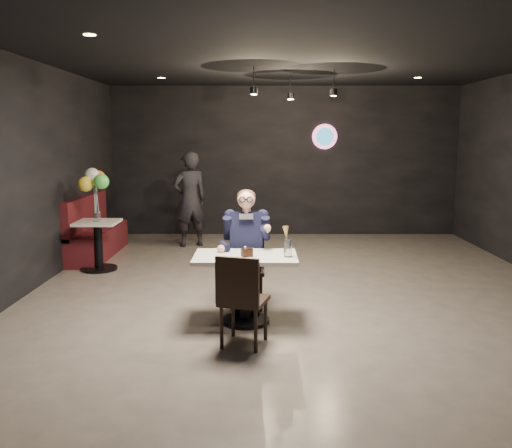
{
  "coord_description": "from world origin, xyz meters",
  "views": [
    {
      "loc": [
        -0.53,
        -6.56,
        2.01
      ],
      "look_at": [
        -0.56,
        -0.3,
        0.99
      ],
      "focal_mm": 38.0,
      "sensor_mm": 36.0,
      "label": 1
    }
  ],
  "objects_px": {
    "main_table": "(245,289)",
    "passerby": "(190,199)",
    "chair_near": "(244,299)",
    "side_table": "(98,245)",
    "chair_far": "(247,269)",
    "sundae_glass": "(288,248)",
    "seated_man": "(246,247)",
    "balloon_vase": "(97,216)",
    "booth_bench": "(98,226)"
  },
  "relations": [
    {
      "from": "chair_far",
      "to": "chair_near",
      "type": "xyz_separation_m",
      "value": [
        0.0,
        -1.18,
        0.0
      ]
    },
    {
      "from": "balloon_vase",
      "to": "chair_near",
      "type": "bearing_deg",
      "value": -52.51
    },
    {
      "from": "chair_far",
      "to": "sundae_glass",
      "type": "height_order",
      "value": "sundae_glass"
    },
    {
      "from": "side_table",
      "to": "seated_man",
      "type": "bearing_deg",
      "value": -38.19
    },
    {
      "from": "chair_near",
      "to": "passerby",
      "type": "xyz_separation_m",
      "value": [
        -1.11,
        4.79,
        0.41
      ]
    },
    {
      "from": "sundae_glass",
      "to": "booth_bench",
      "type": "relative_size",
      "value": 0.09
    },
    {
      "from": "sundae_glass",
      "to": "passerby",
      "type": "xyz_separation_m",
      "value": [
        -1.57,
        4.23,
        0.02
      ]
    },
    {
      "from": "chair_near",
      "to": "side_table",
      "type": "bearing_deg",
      "value": 143.73
    },
    {
      "from": "chair_far",
      "to": "chair_near",
      "type": "distance_m",
      "value": 1.18
    },
    {
      "from": "chair_far",
      "to": "sundae_glass",
      "type": "xyz_separation_m",
      "value": [
        0.45,
        -0.62,
        0.39
      ]
    },
    {
      "from": "chair_far",
      "to": "passerby",
      "type": "height_order",
      "value": "passerby"
    },
    {
      "from": "chair_far",
      "to": "sundae_glass",
      "type": "relative_size",
      "value": 4.81
    },
    {
      "from": "chair_near",
      "to": "side_table",
      "type": "height_order",
      "value": "chair_near"
    },
    {
      "from": "passerby",
      "to": "chair_near",
      "type": "bearing_deg",
      "value": 78.9
    },
    {
      "from": "main_table",
      "to": "balloon_vase",
      "type": "distance_m",
      "value": 3.3
    },
    {
      "from": "seated_man",
      "to": "passerby",
      "type": "xyz_separation_m",
      "value": [
        -1.11,
        3.61,
        0.15
      ]
    },
    {
      "from": "chair_far",
      "to": "balloon_vase",
      "type": "relative_size",
      "value": 5.8
    },
    {
      "from": "sundae_glass",
      "to": "booth_bench",
      "type": "distance_m",
      "value": 4.57
    },
    {
      "from": "sundae_glass",
      "to": "side_table",
      "type": "relative_size",
      "value": 0.25
    },
    {
      "from": "main_table",
      "to": "seated_man",
      "type": "xyz_separation_m",
      "value": [
        0.0,
        0.55,
        0.34
      ]
    },
    {
      "from": "booth_bench",
      "to": "side_table",
      "type": "bearing_deg",
      "value": -73.3
    },
    {
      "from": "main_table",
      "to": "chair_near",
      "type": "bearing_deg",
      "value": -90.0
    },
    {
      "from": "chair_far",
      "to": "side_table",
      "type": "xyz_separation_m",
      "value": [
        -2.28,
        1.79,
        -0.08
      ]
    },
    {
      "from": "chair_near",
      "to": "chair_far",
      "type": "bearing_deg",
      "value": 106.24
    },
    {
      "from": "booth_bench",
      "to": "balloon_vase",
      "type": "xyz_separation_m",
      "value": [
        0.3,
        -1.0,
        0.32
      ]
    },
    {
      "from": "seated_man",
      "to": "balloon_vase",
      "type": "distance_m",
      "value": 2.9
    },
    {
      "from": "main_table",
      "to": "passerby",
      "type": "xyz_separation_m",
      "value": [
        -1.11,
        4.16,
        0.49
      ]
    },
    {
      "from": "side_table",
      "to": "sundae_glass",
      "type": "bearing_deg",
      "value": -41.47
    },
    {
      "from": "chair_far",
      "to": "passerby",
      "type": "xyz_separation_m",
      "value": [
        -1.11,
        3.61,
        0.41
      ]
    },
    {
      "from": "main_table",
      "to": "seated_man",
      "type": "bearing_deg",
      "value": 90.0
    },
    {
      "from": "chair_far",
      "to": "balloon_vase",
      "type": "height_order",
      "value": "chair_far"
    },
    {
      "from": "main_table",
      "to": "chair_near",
      "type": "xyz_separation_m",
      "value": [
        0.0,
        -0.63,
        0.09
      ]
    },
    {
      "from": "main_table",
      "to": "booth_bench",
      "type": "height_order",
      "value": "booth_bench"
    },
    {
      "from": "chair_near",
      "to": "seated_man",
      "type": "xyz_separation_m",
      "value": [
        0.0,
        1.18,
        0.26
      ]
    },
    {
      "from": "chair_near",
      "to": "sundae_glass",
      "type": "distance_m",
      "value": 0.81
    },
    {
      "from": "booth_bench",
      "to": "passerby",
      "type": "xyz_separation_m",
      "value": [
        1.46,
        0.82,
        0.36
      ]
    },
    {
      "from": "chair_far",
      "to": "balloon_vase",
      "type": "bearing_deg",
      "value": 141.81
    },
    {
      "from": "sundae_glass",
      "to": "side_table",
      "type": "height_order",
      "value": "sundae_glass"
    },
    {
      "from": "chair_near",
      "to": "seated_man",
      "type": "distance_m",
      "value": 1.21
    },
    {
      "from": "chair_near",
      "to": "passerby",
      "type": "distance_m",
      "value": 4.93
    },
    {
      "from": "chair_near",
      "to": "sundae_glass",
      "type": "xyz_separation_m",
      "value": [
        0.45,
        0.56,
        0.39
      ]
    },
    {
      "from": "side_table",
      "to": "chair_near",
      "type": "bearing_deg",
      "value": -52.51
    },
    {
      "from": "seated_man",
      "to": "side_table",
      "type": "relative_size",
      "value": 1.88
    },
    {
      "from": "chair_near",
      "to": "main_table",
      "type": "bearing_deg",
      "value": 106.24
    },
    {
      "from": "chair_far",
      "to": "main_table",
      "type": "bearing_deg",
      "value": -90.0
    },
    {
      "from": "sundae_glass",
      "to": "seated_man",
      "type": "bearing_deg",
      "value": 126.04
    },
    {
      "from": "sundae_glass",
      "to": "passerby",
      "type": "relative_size",
      "value": 0.11
    },
    {
      "from": "sundae_glass",
      "to": "booth_bench",
      "type": "bearing_deg",
      "value": 131.6
    },
    {
      "from": "main_table",
      "to": "seated_man",
      "type": "height_order",
      "value": "seated_man"
    },
    {
      "from": "passerby",
      "to": "booth_bench",
      "type": "bearing_deg",
      "value": 4.92
    }
  ]
}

